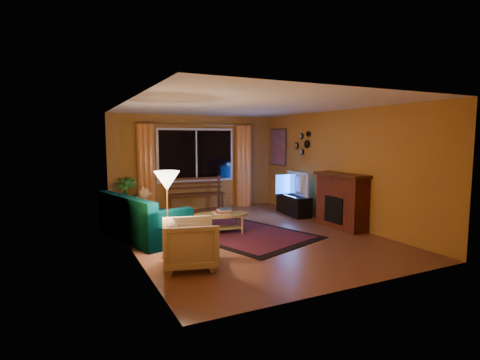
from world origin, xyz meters
name	(u,v)px	position (x,y,z in m)	size (l,w,h in m)	color
floor	(247,234)	(0.00, 0.00, -0.01)	(4.50, 6.00, 0.02)	brown
ceiling	(247,106)	(0.00, 0.00, 2.51)	(4.50, 6.00, 0.02)	white
wall_back	(196,163)	(0.00, 3.01, 1.25)	(4.50, 0.02, 2.50)	#B6792E
wall_left	(127,176)	(-2.26, 0.00, 1.25)	(0.02, 6.00, 2.50)	#B6792E
wall_right	(338,167)	(2.26, 0.00, 1.25)	(0.02, 6.00, 2.50)	#B6792E
window	(196,155)	(0.00, 2.94, 1.45)	(2.00, 0.02, 1.30)	black
curtain_rod	(197,125)	(0.00, 2.90, 2.25)	(0.03, 0.03, 3.20)	#BF8C3F
curtain_left	(146,170)	(-1.35, 2.88, 1.12)	(0.36, 0.36, 2.24)	orange
curtain_right	(243,166)	(1.35, 2.88, 1.12)	(0.36, 0.36, 2.24)	orange
bench	(195,203)	(-0.14, 2.66, 0.23)	(1.50, 0.44, 0.45)	#3F200E
potted_plant	(126,199)	(-1.93, 2.42, 0.50)	(0.56, 0.56, 1.00)	#235B1E
sofa	(143,216)	(-1.90, 0.62, 0.42)	(0.89, 2.07, 0.84)	#002A32
dog	(140,200)	(-1.85, 1.08, 0.65)	(0.32, 0.44, 0.48)	#986C42
armchair	(190,241)	(-1.62, -1.36, 0.39)	(0.76, 0.71, 0.79)	#C2B298
floor_lamp	(168,215)	(-1.79, -0.77, 0.68)	(0.23, 0.23, 1.37)	#BF8C3F
rug	(237,232)	(-0.13, 0.19, 0.01)	(1.93, 3.05, 0.02)	maroon
coffee_table	(221,224)	(-0.44, 0.26, 0.20)	(1.11, 1.11, 0.40)	#A18A4D
tv_console	(293,205)	(1.92, 1.20, 0.24)	(0.39, 1.17, 0.49)	black
television	(294,184)	(1.92, 1.20, 0.78)	(1.01, 0.13, 0.58)	black
fireplace	(342,202)	(2.05, -0.40, 0.55)	(0.40, 1.20, 1.10)	maroon
mirror_cluster	(302,142)	(2.21, 1.30, 1.80)	(0.06, 0.60, 0.56)	black
painting	(278,147)	(2.22, 2.45, 1.65)	(0.04, 0.76, 0.96)	orange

